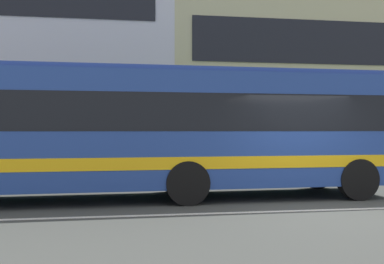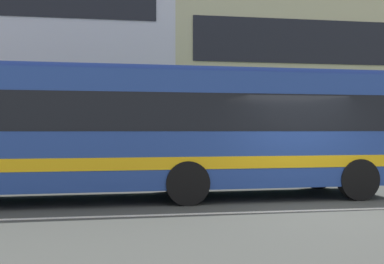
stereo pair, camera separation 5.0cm
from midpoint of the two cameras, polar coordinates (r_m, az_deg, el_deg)
name	(u,v)px [view 2 (the right image)]	position (r m, az deg, el deg)	size (l,w,h in m)	color
ground_plane	(319,210)	(10.46, 15.21, -9.09)	(160.00, 160.00, 0.00)	#434541
lane_centre_line	(319,210)	(10.46, 15.21, -9.07)	(60.00, 0.16, 0.01)	silver
hedge_row_far	(218,165)	(15.52, 3.19, -3.95)	(18.79, 1.10, 1.11)	#3C7035
apartment_block_right	(326,75)	(27.58, 15.85, 6.63)	(18.29, 10.89, 9.50)	#BAB98F
transit_bus	(150,128)	(11.64, -4.99, 0.50)	(11.92, 2.77, 3.16)	#234291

